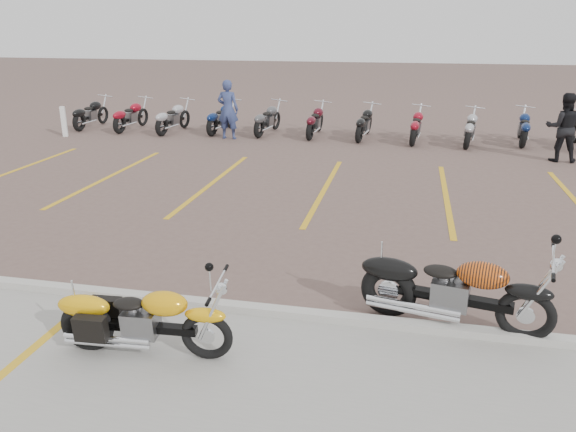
# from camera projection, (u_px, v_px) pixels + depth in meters

# --- Properties ---
(ground) EXTENTS (100.00, 100.00, 0.00)m
(ground) POSITION_uv_depth(u_px,v_px,m) (288.00, 255.00, 9.18)
(ground) COLOR brown
(ground) RESTS_ON ground
(curb) EXTENTS (60.00, 0.18, 0.12)m
(curb) POSITION_uv_depth(u_px,v_px,m) (255.00, 310.00, 7.31)
(curb) COLOR #ADAAA3
(curb) RESTS_ON ground
(parking_stripes) EXTENTS (38.00, 5.50, 0.01)m
(parking_stripes) POSITION_uv_depth(u_px,v_px,m) (325.00, 189.00, 12.88)
(parking_stripes) COLOR gold
(parking_stripes) RESTS_ON ground
(yellow_cruiser) EXTENTS (2.03, 0.33, 0.83)m
(yellow_cruiser) POSITION_uv_depth(u_px,v_px,m) (142.00, 322.00, 6.31)
(yellow_cruiser) COLOR black
(yellow_cruiser) RESTS_ON ground
(flame_cruiser) EXTENTS (2.32, 0.59, 0.96)m
(flame_cruiser) POSITION_uv_depth(u_px,v_px,m) (450.00, 292.00, 6.88)
(flame_cruiser) COLOR black
(flame_cruiser) RESTS_ON ground
(person_a) EXTENTS (0.70, 0.47, 1.92)m
(person_a) POSITION_uv_depth(u_px,v_px,m) (228.00, 110.00, 18.26)
(person_a) COLOR navy
(person_a) RESTS_ON ground
(person_b) EXTENTS (0.96, 0.77, 1.86)m
(person_b) POSITION_uv_depth(u_px,v_px,m) (563.00, 128.00, 15.23)
(person_b) COLOR black
(person_b) RESTS_ON ground
(bollard) EXTENTS (0.19, 0.19, 1.00)m
(bollard) POSITION_uv_depth(u_px,v_px,m) (64.00, 122.00, 18.78)
(bollard) COLOR silver
(bollard) RESTS_ON ground
(bg_bike_row) EXTENTS (17.26, 2.03, 1.10)m
(bg_bike_row) POSITION_uv_depth(u_px,v_px,m) (314.00, 121.00, 18.68)
(bg_bike_row) COLOR black
(bg_bike_row) RESTS_ON ground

